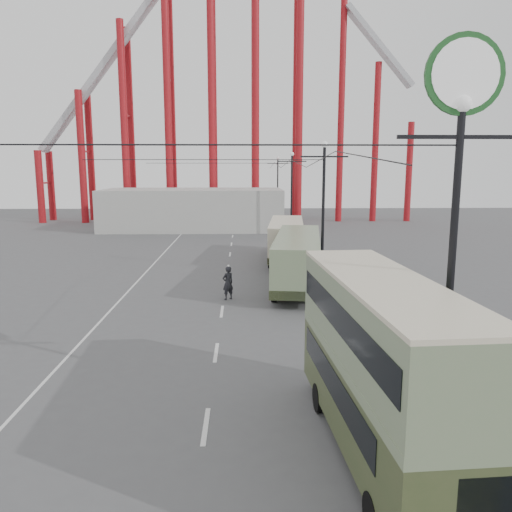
{
  "coord_description": "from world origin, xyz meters",
  "views": [
    {
      "loc": [
        0.12,
        -15.69,
        7.52
      ],
      "look_at": [
        0.82,
        10.02,
        3.0
      ],
      "focal_mm": 35.0,
      "sensor_mm": 36.0,
      "label": 1
    }
  ],
  "objects_px": {
    "single_decker_green": "(298,258)",
    "pedestrian": "(228,283)",
    "double_decker_bus": "(380,359)",
    "single_decker_cream": "(286,238)",
    "lamp_post_near": "(459,155)"
  },
  "relations": [
    {
      "from": "single_decker_green",
      "to": "single_decker_cream",
      "type": "distance_m",
      "value": 9.31
    },
    {
      "from": "double_decker_bus",
      "to": "pedestrian",
      "type": "relative_size",
      "value": 4.61
    },
    {
      "from": "single_decker_green",
      "to": "pedestrian",
      "type": "distance_m",
      "value": 5.49
    },
    {
      "from": "lamp_post_near",
      "to": "single_decker_cream",
      "type": "xyz_separation_m",
      "value": [
        -1.85,
        27.98,
        -6.03
      ]
    },
    {
      "from": "double_decker_bus",
      "to": "pedestrian",
      "type": "bearing_deg",
      "value": 101.68
    },
    {
      "from": "single_decker_cream",
      "to": "pedestrian",
      "type": "height_order",
      "value": "single_decker_cream"
    },
    {
      "from": "lamp_post_near",
      "to": "single_decker_green",
      "type": "xyz_separation_m",
      "value": [
        -1.94,
        18.67,
        -5.98
      ]
    },
    {
      "from": "double_decker_bus",
      "to": "lamp_post_near",
      "type": "bearing_deg",
      "value": 13.17
    },
    {
      "from": "single_decker_green",
      "to": "single_decker_cream",
      "type": "bearing_deg",
      "value": 97.4
    },
    {
      "from": "single_decker_green",
      "to": "single_decker_cream",
      "type": "relative_size",
      "value": 1.13
    },
    {
      "from": "single_decker_cream",
      "to": "double_decker_bus",
      "type": "bearing_deg",
      "value": -84.43
    },
    {
      "from": "double_decker_bus",
      "to": "pedestrian",
      "type": "xyz_separation_m",
      "value": [
        -4.4,
        16.1,
        -1.7
      ]
    },
    {
      "from": "double_decker_bus",
      "to": "single_decker_cream",
      "type": "relative_size",
      "value": 0.85
    },
    {
      "from": "single_decker_cream",
      "to": "pedestrian",
      "type": "distance_m",
      "value": 13.28
    },
    {
      "from": "lamp_post_near",
      "to": "single_decker_green",
      "type": "relative_size",
      "value": 0.9
    }
  ]
}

